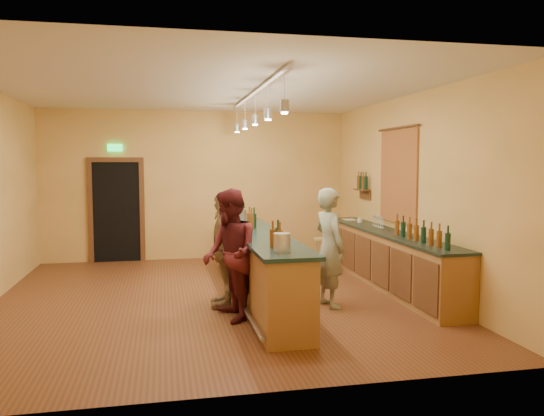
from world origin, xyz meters
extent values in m
plane|color=#5B301A|center=(0.00, 0.00, 0.00)|extent=(7.00, 7.00, 0.00)
cube|color=silver|center=(0.00, 0.00, 3.20)|extent=(6.50, 7.00, 0.02)
cube|color=#BA9745|center=(0.00, 3.50, 1.60)|extent=(6.50, 0.02, 3.20)
cube|color=#BA9745|center=(0.00, -3.50, 1.60)|extent=(6.50, 0.02, 3.20)
cube|color=#BA9745|center=(3.25, 0.00, 1.60)|extent=(0.02, 7.00, 3.20)
cube|color=black|center=(-1.70, 3.48, 1.05)|extent=(0.95, 0.06, 2.10)
cube|color=#4C2F17|center=(-2.22, 3.46, 1.05)|extent=(0.10, 0.08, 2.10)
cube|color=#4C2F17|center=(-1.18, 3.46, 1.05)|extent=(0.10, 0.08, 2.10)
cube|color=#4C2F17|center=(-1.70, 3.46, 2.15)|extent=(1.15, 0.08, 0.10)
cube|color=#19E54C|center=(-1.70, 3.45, 2.40)|extent=(0.30, 0.04, 0.15)
cube|color=maroon|center=(3.23, 0.40, 1.85)|extent=(0.03, 1.40, 1.60)
cube|color=#4C2F17|center=(3.16, 1.90, 1.55)|extent=(0.16, 0.55, 0.03)
cube|color=#4C2F17|center=(3.23, 1.90, 1.45)|extent=(0.03, 0.55, 0.18)
cube|color=olive|center=(2.97, 0.20, 0.45)|extent=(0.55, 4.50, 0.90)
cube|color=black|center=(2.97, 0.20, 0.92)|extent=(0.60, 4.55, 0.04)
cylinder|color=silver|center=(2.97, 1.50, 0.99)|extent=(0.09, 0.09, 0.09)
cube|color=silver|center=(2.94, 2.00, 0.95)|extent=(0.22, 0.30, 0.01)
cube|color=olive|center=(0.67, 0.00, 0.50)|extent=(0.60, 5.00, 1.00)
cube|color=#142B29|center=(0.67, 0.00, 1.02)|extent=(0.70, 5.10, 0.05)
cylinder|color=silver|center=(0.31, 0.00, 0.15)|extent=(0.05, 5.00, 0.05)
cylinder|color=silver|center=(0.62, -2.10, 1.16)|extent=(0.20, 0.20, 0.22)
cylinder|color=silver|center=(0.62, 1.20, 1.16)|extent=(0.20, 0.20, 0.22)
cube|color=silver|center=(0.67, 0.00, 3.14)|extent=(0.06, 4.60, 0.05)
cylinder|color=silver|center=(0.67, -2.00, 2.95)|extent=(0.01, 0.01, 0.35)
cylinder|color=#A5A5AD|center=(0.67, -2.00, 2.75)|extent=(0.11, 0.11, 0.14)
cylinder|color=#FFEABF|center=(0.67, -2.00, 2.67)|extent=(0.08, 0.08, 0.02)
cylinder|color=silver|center=(0.67, -1.00, 2.95)|extent=(0.01, 0.01, 0.35)
cylinder|color=#A5A5AD|center=(0.67, -1.00, 2.75)|extent=(0.11, 0.11, 0.14)
cylinder|color=#FFEABF|center=(0.67, -1.00, 2.67)|extent=(0.08, 0.08, 0.02)
cylinder|color=silver|center=(0.67, 0.00, 2.95)|extent=(0.01, 0.01, 0.35)
cylinder|color=#A5A5AD|center=(0.67, 0.00, 2.75)|extent=(0.11, 0.11, 0.14)
cylinder|color=#FFEABF|center=(0.67, 0.00, 2.67)|extent=(0.08, 0.08, 0.02)
cylinder|color=silver|center=(0.67, 1.00, 2.95)|extent=(0.01, 0.01, 0.35)
cylinder|color=#A5A5AD|center=(0.67, 1.00, 2.75)|extent=(0.11, 0.11, 0.14)
cylinder|color=#FFEABF|center=(0.67, 1.00, 2.67)|extent=(0.08, 0.08, 0.02)
cylinder|color=silver|center=(0.67, 2.00, 2.95)|extent=(0.01, 0.01, 0.35)
cylinder|color=#A5A5AD|center=(0.67, 2.00, 2.75)|extent=(0.11, 0.11, 0.14)
cylinder|color=#FFEABF|center=(0.67, 2.00, 2.67)|extent=(0.08, 0.08, 0.02)
imported|color=gray|center=(1.62, -0.83, 0.86)|extent=(0.55, 0.71, 1.73)
imported|color=#59191E|center=(0.12, -1.20, 0.88)|extent=(0.78, 0.94, 1.75)
imported|color=#997A51|center=(0.12, -0.52, 0.84)|extent=(0.48, 1.01, 1.68)
cylinder|color=#9F8148|center=(2.28, 1.77, 0.60)|extent=(0.30, 0.30, 0.04)
cylinder|color=#9F8148|center=(2.40, 1.77, 0.29)|extent=(0.04, 0.04, 0.59)
cylinder|color=#9F8148|center=(2.23, 1.87, 0.29)|extent=(0.04, 0.04, 0.59)
cylinder|color=#9F8148|center=(2.23, 1.67, 0.29)|extent=(0.04, 0.04, 0.59)
camera|label=1|loc=(-0.73, -8.08, 2.09)|focal=35.00mm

